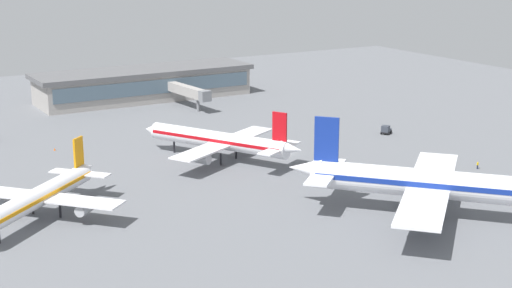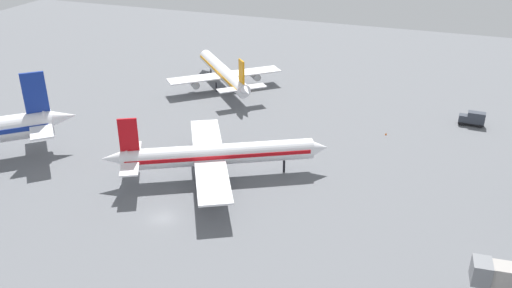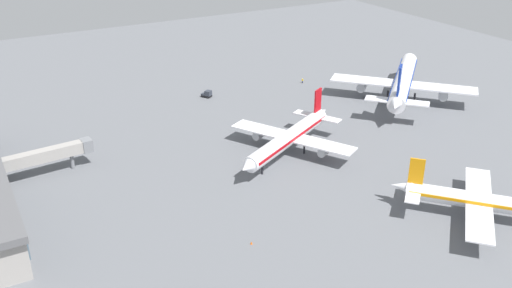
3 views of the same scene
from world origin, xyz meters
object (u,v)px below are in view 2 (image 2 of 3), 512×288
(airplane_distant, at_px, (216,155))
(safety_cone_near_gate, at_px, (386,134))
(airplane_at_gate, at_px, (224,72))
(catering_truck, at_px, (473,119))

(airplane_distant, height_order, safety_cone_near_gate, airplane_distant)
(airplane_at_gate, xyz_separation_m, safety_cone_near_gate, (-15.79, -45.63, -3.96))
(airplane_distant, bearing_deg, safety_cone_near_gate, 19.11)
(catering_truck, bearing_deg, airplane_distant, 44.80)
(safety_cone_near_gate, bearing_deg, catering_truck, -55.77)
(catering_truck, relative_size, safety_cone_near_gate, 9.44)
(airplane_at_gate, distance_m, safety_cone_near_gate, 48.44)
(airplane_at_gate, relative_size, catering_truck, 5.53)
(airplane_distant, distance_m, catering_truck, 61.86)
(airplane_distant, xyz_separation_m, safety_cone_near_gate, (29.90, -27.56, -4.40))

